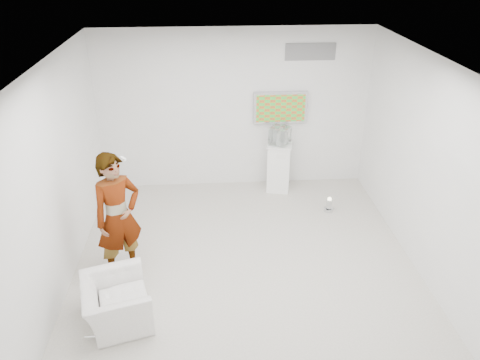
{
  "coord_description": "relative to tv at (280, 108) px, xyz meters",
  "views": [
    {
      "loc": [
        -0.48,
        -5.73,
        4.33
      ],
      "look_at": [
        -0.03,
        0.6,
        1.04
      ],
      "focal_mm": 35.0,
      "sensor_mm": 36.0,
      "label": 1
    }
  ],
  "objects": [
    {
      "name": "person",
      "position": [
        -2.61,
        -2.64,
        -0.61
      ],
      "size": [
        0.82,
        0.77,
        1.88
      ],
      "primitive_type": "imported",
      "rotation": [
        0.0,
        0.0,
        0.64
      ],
      "color": "white",
      "rests_on": "room"
    },
    {
      "name": "armchair",
      "position": [
        -2.55,
        -3.61,
        -1.26
      ],
      "size": [
        1.0,
        1.08,
        0.58
      ],
      "primitive_type": "imported",
      "rotation": [
        0.0,
        0.0,
        1.84
      ],
      "color": "white",
      "rests_on": "room"
    },
    {
      "name": "tv",
      "position": [
        0.0,
        0.0,
        0.0
      ],
      "size": [
        1.0,
        0.08,
        0.6
      ],
      "primitive_type": "cube",
      "color": "#B8B8BD",
      "rests_on": "room"
    },
    {
      "name": "floor_uplight",
      "position": [
        0.75,
        -1.17,
        -1.42
      ],
      "size": [
        0.21,
        0.21,
        0.26
      ],
      "primitive_type": "cylinder",
      "rotation": [
        0.0,
        0.0,
        -0.29
      ],
      "color": "silver",
      "rests_on": "room"
    },
    {
      "name": "room",
      "position": [
        -0.85,
        -2.45,
        -0.05
      ],
      "size": [
        5.01,
        5.01,
        3.0
      ],
      "color": "beige",
      "rests_on": "ground"
    },
    {
      "name": "logo_decal",
      "position": [
        0.5,
        0.04,
        1.0
      ],
      "size": [
        0.9,
        0.02,
        0.3
      ],
      "primitive_type": "cube",
      "color": "slate",
      "rests_on": "room"
    },
    {
      "name": "vitrine",
      "position": [
        -0.03,
        -0.27,
        -0.44
      ],
      "size": [
        0.44,
        0.44,
        0.32
      ],
      "primitive_type": "cube",
      "rotation": [
        0.0,
        0.0,
        -0.55
      ],
      "color": "white",
      "rests_on": "pedestal"
    },
    {
      "name": "pedestal",
      "position": [
        -0.03,
        -0.27,
        -1.08
      ],
      "size": [
        0.54,
        0.54,
        0.95
      ],
      "primitive_type": "cube",
      "rotation": [
        0.0,
        0.0,
        -0.2
      ],
      "color": "white",
      "rests_on": "room"
    },
    {
      "name": "console",
      "position": [
        -0.03,
        -0.27,
        -0.48
      ],
      "size": [
        0.12,
        0.18,
        0.24
      ],
      "primitive_type": "cube",
      "rotation": [
        0.0,
        0.0,
        -0.43
      ],
      "color": "white",
      "rests_on": "pedestal"
    },
    {
      "name": "wii_remote",
      "position": [
        -2.49,
        -2.37,
        0.14
      ],
      "size": [
        0.1,
        0.12,
        0.03
      ],
      "primitive_type": "cube",
      "rotation": [
        0.0,
        0.0,
        0.64
      ],
      "color": "white",
      "rests_on": "person"
    }
  ]
}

